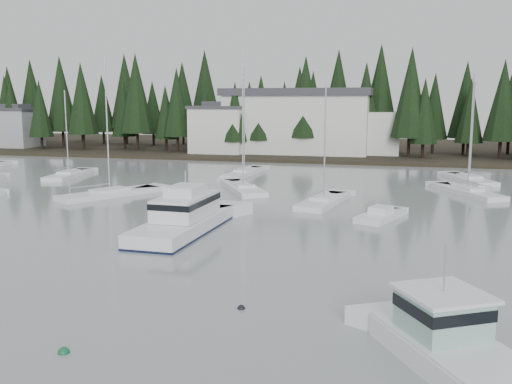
{
  "coord_description": "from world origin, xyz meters",
  "views": [
    {
      "loc": [
        12.94,
        -14.35,
        9.4
      ],
      "look_at": [
        2.08,
        27.16,
        2.5
      ],
      "focal_mm": 40.0,
      "sensor_mm": 36.0,
      "label": 1
    }
  ],
  "objects_px": {
    "house_west": "(219,128)",
    "sailboat_10": "(69,176)",
    "sailboat_9": "(110,195)",
    "harbor_inn": "(309,122)",
    "runabout_1": "(381,217)",
    "lobster_boat_teal": "(463,358)",
    "sailboat_5": "(244,174)",
    "cabin_cruiser_center": "(184,221)",
    "sailboat_6": "(469,181)",
    "sailboat_3": "(467,193)",
    "sailboat_1": "(324,203)",
    "sailboat_2": "(243,190)",
    "house_far_west": "(16,127)"
  },
  "relations": [
    {
      "from": "sailboat_2",
      "to": "sailboat_6",
      "type": "bearing_deg",
      "value": -90.47
    },
    {
      "from": "sailboat_5",
      "to": "cabin_cruiser_center",
      "type": "bearing_deg",
      "value": -168.54
    },
    {
      "from": "lobster_boat_teal",
      "to": "harbor_inn",
      "type": "bearing_deg",
      "value": -17.37
    },
    {
      "from": "cabin_cruiser_center",
      "to": "sailboat_6",
      "type": "xyz_separation_m",
      "value": [
        22.74,
        32.85,
        -0.71
      ]
    },
    {
      "from": "harbor_inn",
      "to": "cabin_cruiser_center",
      "type": "height_order",
      "value": "harbor_inn"
    },
    {
      "from": "sailboat_1",
      "to": "sailboat_9",
      "type": "relative_size",
      "value": 0.8
    },
    {
      "from": "cabin_cruiser_center",
      "to": "sailboat_5",
      "type": "bearing_deg",
      "value": 9.57
    },
    {
      "from": "cabin_cruiser_center",
      "to": "sailboat_6",
      "type": "relative_size",
      "value": 1.0
    },
    {
      "from": "house_west",
      "to": "sailboat_10",
      "type": "distance_m",
      "value": 32.84
    },
    {
      "from": "sailboat_3",
      "to": "harbor_inn",
      "type": "bearing_deg",
      "value": 4.3
    },
    {
      "from": "house_far_west",
      "to": "lobster_boat_teal",
      "type": "height_order",
      "value": "house_far_west"
    },
    {
      "from": "house_west",
      "to": "sailboat_10",
      "type": "relative_size",
      "value": 0.85
    },
    {
      "from": "sailboat_2",
      "to": "sailboat_10",
      "type": "xyz_separation_m",
      "value": [
        -24.02,
        4.93,
        -0.02
      ]
    },
    {
      "from": "harbor_inn",
      "to": "sailboat_10",
      "type": "bearing_deg",
      "value": -125.51
    },
    {
      "from": "house_far_west",
      "to": "harbor_inn",
      "type": "bearing_deg",
      "value": 1.35
    },
    {
      "from": "house_west",
      "to": "cabin_cruiser_center",
      "type": "bearing_deg",
      "value": -74.25
    },
    {
      "from": "sailboat_6",
      "to": "sailboat_10",
      "type": "height_order",
      "value": "sailboat_6"
    },
    {
      "from": "runabout_1",
      "to": "cabin_cruiser_center",
      "type": "bearing_deg",
      "value": 141.0
    },
    {
      "from": "sailboat_3",
      "to": "sailboat_6",
      "type": "height_order",
      "value": "sailboat_3"
    },
    {
      "from": "sailboat_3",
      "to": "runabout_1",
      "type": "distance_m",
      "value": 16.91
    },
    {
      "from": "house_west",
      "to": "house_far_west",
      "type": "xyz_separation_m",
      "value": [
        -42.0,
        2.0,
        -0.25
      ]
    },
    {
      "from": "sailboat_3",
      "to": "sailboat_9",
      "type": "relative_size",
      "value": 0.89
    },
    {
      "from": "sailboat_2",
      "to": "house_far_west",
      "type": "bearing_deg",
      "value": 26.69
    },
    {
      "from": "harbor_inn",
      "to": "sailboat_6",
      "type": "relative_size",
      "value": 2.45
    },
    {
      "from": "lobster_boat_teal",
      "to": "sailboat_3",
      "type": "xyz_separation_m",
      "value": [
        4.09,
        41.02,
        -0.52
      ]
    },
    {
      "from": "sailboat_9",
      "to": "sailboat_10",
      "type": "relative_size",
      "value": 1.26
    },
    {
      "from": "sailboat_3",
      "to": "runabout_1",
      "type": "bearing_deg",
      "value": 124.27
    },
    {
      "from": "sailboat_3",
      "to": "runabout_1",
      "type": "height_order",
      "value": "sailboat_3"
    },
    {
      "from": "house_west",
      "to": "harbor_inn",
      "type": "distance_m",
      "value": 15.45
    },
    {
      "from": "house_west",
      "to": "sailboat_3",
      "type": "height_order",
      "value": "sailboat_3"
    },
    {
      "from": "harbor_inn",
      "to": "sailboat_1",
      "type": "height_order",
      "value": "harbor_inn"
    },
    {
      "from": "house_far_west",
      "to": "runabout_1",
      "type": "bearing_deg",
      "value": -34.74
    },
    {
      "from": "runabout_1",
      "to": "house_west",
      "type": "bearing_deg",
      "value": 51.49
    },
    {
      "from": "house_far_west",
      "to": "runabout_1",
      "type": "relative_size",
      "value": 1.36
    },
    {
      "from": "sailboat_10",
      "to": "sailboat_5",
      "type": "bearing_deg",
      "value": -78.2
    },
    {
      "from": "harbor_inn",
      "to": "sailboat_6",
      "type": "xyz_separation_m",
      "value": [
        23.39,
        -26.15,
        -5.71
      ]
    },
    {
      "from": "sailboat_1",
      "to": "runabout_1",
      "type": "distance_m",
      "value": 7.75
    },
    {
      "from": "harbor_inn",
      "to": "sailboat_5",
      "type": "height_order",
      "value": "sailboat_5"
    },
    {
      "from": "house_west",
      "to": "harbor_inn",
      "type": "relative_size",
      "value": 0.32
    },
    {
      "from": "cabin_cruiser_center",
      "to": "sailboat_10",
      "type": "height_order",
      "value": "sailboat_10"
    },
    {
      "from": "house_far_west",
      "to": "sailboat_9",
      "type": "relative_size",
      "value": 0.6
    },
    {
      "from": "sailboat_2",
      "to": "sailboat_3",
      "type": "height_order",
      "value": "sailboat_2"
    },
    {
      "from": "lobster_boat_teal",
      "to": "sailboat_5",
      "type": "bearing_deg",
      "value": -6.84
    },
    {
      "from": "sailboat_1",
      "to": "sailboat_5",
      "type": "relative_size",
      "value": 0.8
    },
    {
      "from": "sailboat_1",
      "to": "runabout_1",
      "type": "xyz_separation_m",
      "value": [
        5.38,
        -5.58,
        0.08
      ]
    },
    {
      "from": "sailboat_6",
      "to": "sailboat_10",
      "type": "xyz_separation_m",
      "value": [
        -47.95,
        -8.27,
        -0.01
      ]
    },
    {
      "from": "house_far_west",
      "to": "harbor_inn",
      "type": "xyz_separation_m",
      "value": [
        57.04,
        1.34,
        1.37
      ]
    },
    {
      "from": "house_far_west",
      "to": "sailboat_3",
      "type": "distance_m",
      "value": 86.58
    },
    {
      "from": "sailboat_2",
      "to": "sailboat_10",
      "type": "bearing_deg",
      "value": 49.03
    },
    {
      "from": "sailboat_1",
      "to": "sailboat_3",
      "type": "relative_size",
      "value": 0.9
    }
  ]
}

